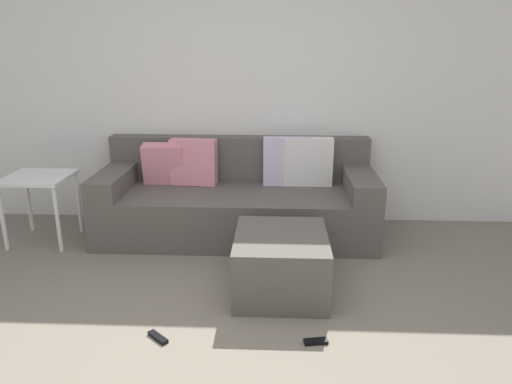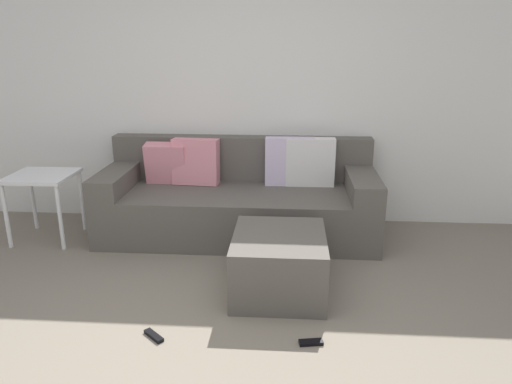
# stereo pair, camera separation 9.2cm
# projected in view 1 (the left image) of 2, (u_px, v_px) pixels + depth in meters

# --- Properties ---
(ground_plane) EXTENTS (8.09, 8.09, 0.00)m
(ground_plane) POSITION_uv_depth(u_px,v_px,m) (215.00, 373.00, 2.61)
(ground_plane) COLOR slate
(wall_back) EXTENTS (6.23, 0.10, 2.43)m
(wall_back) POSITION_uv_depth(u_px,v_px,m) (244.00, 96.00, 4.57)
(wall_back) COLOR silver
(wall_back) RESTS_ON ground_plane
(couch_sectional) EXTENTS (2.45, 0.92, 0.87)m
(couch_sectional) POSITION_uv_depth(u_px,v_px,m) (237.00, 200.00, 4.42)
(couch_sectional) COLOR #59544C
(couch_sectional) RESTS_ON ground_plane
(ottoman) EXTENTS (0.65, 0.74, 0.43)m
(ottoman) POSITION_uv_depth(u_px,v_px,m) (281.00, 263.00, 3.42)
(ottoman) COLOR #59544C
(ottoman) RESTS_ON ground_plane
(side_table) EXTENTS (0.53, 0.51, 0.60)m
(side_table) POSITION_uv_depth(u_px,v_px,m) (39.00, 186.00, 4.19)
(side_table) COLOR white
(side_table) RESTS_ON ground_plane
(remote_near_ottoman) EXTENTS (0.15, 0.08, 0.02)m
(remote_near_ottoman) POSITION_uv_depth(u_px,v_px,m) (316.00, 341.00, 2.86)
(remote_near_ottoman) COLOR black
(remote_near_ottoman) RESTS_ON ground_plane
(remote_by_storage_bin) EXTENTS (0.15, 0.14, 0.02)m
(remote_by_storage_bin) POSITION_uv_depth(u_px,v_px,m) (158.00, 337.00, 2.91)
(remote_by_storage_bin) COLOR black
(remote_by_storage_bin) RESTS_ON ground_plane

